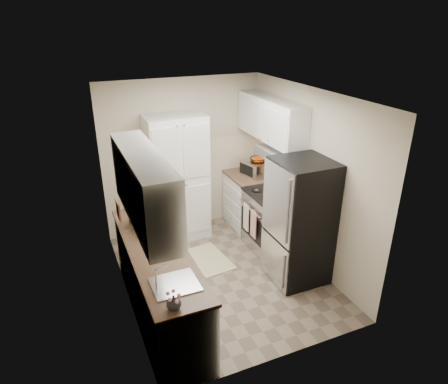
# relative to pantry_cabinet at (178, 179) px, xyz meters

# --- Properties ---
(ground) EXTENTS (3.20, 3.20, 0.00)m
(ground) POSITION_rel_pantry_cabinet_xyz_m (0.20, -1.32, -1.00)
(ground) COLOR #7A6B56
(ground) RESTS_ON ground
(room_shell) EXTENTS (2.64, 3.24, 2.52)m
(room_shell) POSITION_rel_pantry_cabinet_xyz_m (0.18, -1.32, 0.63)
(room_shell) COLOR beige
(room_shell) RESTS_ON ground
(pantry_cabinet) EXTENTS (0.90, 0.55, 2.00)m
(pantry_cabinet) POSITION_rel_pantry_cabinet_xyz_m (0.00, 0.00, 0.00)
(pantry_cabinet) COLOR white
(pantry_cabinet) RESTS_ON ground
(base_cabinet_left) EXTENTS (0.60, 2.30, 0.88)m
(base_cabinet_left) POSITION_rel_pantry_cabinet_xyz_m (-0.79, -1.75, -0.56)
(base_cabinet_left) COLOR white
(base_cabinet_left) RESTS_ON ground
(countertop_left) EXTENTS (0.63, 2.33, 0.04)m
(countertop_left) POSITION_rel_pantry_cabinet_xyz_m (-0.79, -1.75, -0.10)
(countertop_left) COLOR brown
(countertop_left) RESTS_ON base_cabinet_left
(base_cabinet_right) EXTENTS (0.60, 0.80, 0.88)m
(base_cabinet_right) POSITION_rel_pantry_cabinet_xyz_m (1.19, -0.12, -0.56)
(base_cabinet_right) COLOR white
(base_cabinet_right) RESTS_ON ground
(countertop_right) EXTENTS (0.63, 0.83, 0.04)m
(countertop_right) POSITION_rel_pantry_cabinet_xyz_m (1.19, -0.12, -0.10)
(countertop_right) COLOR brown
(countertop_right) RESTS_ON base_cabinet_right
(electric_range) EXTENTS (0.71, 0.78, 1.13)m
(electric_range) POSITION_rel_pantry_cabinet_xyz_m (1.17, -0.93, -0.52)
(electric_range) COLOR #B7B7BC
(electric_range) RESTS_ON ground
(refrigerator) EXTENTS (0.70, 0.72, 1.70)m
(refrigerator) POSITION_rel_pantry_cabinet_xyz_m (1.14, -1.73, -0.15)
(refrigerator) COLOR #B7B7BC
(refrigerator) RESTS_ON ground
(microwave) EXTENTS (0.50, 0.58, 0.27)m
(microwave) POSITION_rel_pantry_cabinet_xyz_m (-0.71, -1.19, 0.05)
(microwave) COLOR #ABABB0
(microwave) RESTS_ON countertop_left
(wine_bottle) EXTENTS (0.08, 0.08, 0.30)m
(wine_bottle) POSITION_rel_pantry_cabinet_xyz_m (-0.79, -0.95, 0.07)
(wine_bottle) COLOR black
(wine_bottle) RESTS_ON countertop_left
(flower_vase) EXTENTS (0.16, 0.16, 0.14)m
(flower_vase) POSITION_rel_pantry_cabinet_xyz_m (-0.90, -2.80, -0.01)
(flower_vase) COLOR silver
(flower_vase) RESTS_ON countertop_left
(cutting_board) EXTENTS (0.10, 0.23, 0.30)m
(cutting_board) POSITION_rel_pantry_cabinet_xyz_m (-0.81, -0.66, 0.07)
(cutting_board) COLOR #43893C
(cutting_board) RESTS_ON countertop_left
(toaster_oven) EXTENTS (0.42, 0.48, 0.24)m
(toaster_oven) POSITION_rel_pantry_cabinet_xyz_m (1.28, -0.17, 0.04)
(toaster_oven) COLOR #ACACB0
(toaster_oven) RESTS_ON countertop_right
(fruit_basket) EXTENTS (0.27, 0.27, 0.11)m
(fruit_basket) POSITION_rel_pantry_cabinet_xyz_m (1.30, -0.19, 0.22)
(fruit_basket) COLOR #E14B00
(fruit_basket) RESTS_ON toaster_oven
(kitchen_mat) EXTENTS (0.60, 0.86, 0.01)m
(kitchen_mat) POSITION_rel_pantry_cabinet_xyz_m (0.16, -0.88, -0.99)
(kitchen_mat) COLOR beige
(kitchen_mat) RESTS_ON ground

